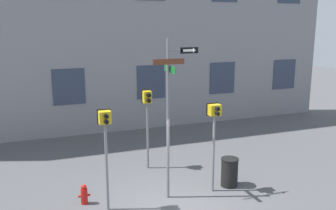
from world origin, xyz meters
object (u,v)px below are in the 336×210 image
Objects in this scene: trash_bin at (229,172)px; fire_hydrant at (84,195)px; pedestrian_signal_across at (147,108)px; pedestrian_signal_left at (105,133)px; pedestrian_signal_right at (214,123)px; street_sign_pole at (170,107)px.

fire_hydrant is at bearing 174.98° from trash_bin.
pedestrian_signal_left is at bearing -127.95° from pedestrian_signal_across.
pedestrian_signal_across is at bearing 52.05° from pedestrian_signal_left.
pedestrian_signal_right is 4.70× the size of fire_hydrant.
trash_bin is at bearing -49.76° from pedestrian_signal_across.
fire_hydrant is at bearing 171.88° from pedestrian_signal_right.
street_sign_pole is 1.64× the size of pedestrian_signal_left.
street_sign_pole is at bearing 176.82° from pedestrian_signal_right.
street_sign_pole is at bearing -91.62° from pedestrian_signal_across.
pedestrian_signal_across is at bearing 130.24° from trash_bin.
street_sign_pole reaches higher than pedestrian_signal_right.
street_sign_pole is 2.05m from pedestrian_signal_left.
pedestrian_signal_right reaches higher than fire_hydrant.
pedestrian_signal_right is at bearing -167.22° from trash_bin.
trash_bin is at bearing 2.13° from street_sign_pole.
pedestrian_signal_right is at bearing -8.12° from fire_hydrant.
street_sign_pole is at bearing -10.82° from fire_hydrant.
fire_hydrant is at bearing -142.61° from pedestrian_signal_across.
trash_bin is at bearing 12.78° from pedestrian_signal_right.
trash_bin is (2.11, 0.08, -2.39)m from street_sign_pole.
pedestrian_signal_right is (3.39, 0.04, -0.05)m from pedestrian_signal_left.
pedestrian_signal_across is 3.08× the size of trash_bin.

